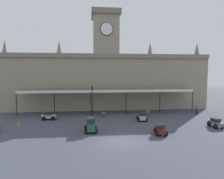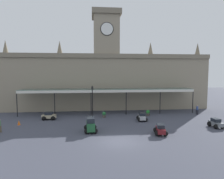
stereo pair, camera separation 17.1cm
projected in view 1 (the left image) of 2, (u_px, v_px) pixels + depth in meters
The scene contains 13 objects.
ground_plane at pixel (120, 142), 20.50m from camera, with size 140.00×140.00×0.00m, color #404350.
station_building at pixel (106, 78), 39.24m from camera, with size 39.91×5.63×18.96m.
entrance_canopy at pixel (108, 90), 34.51m from camera, with size 30.13×3.26×4.34m.
car_beige_sedan at pixel (49, 117), 30.01m from camera, with size 2.05×1.52×1.19m.
car_grey_sedan at pixel (216, 123), 25.88m from camera, with size 1.59×2.09×1.19m.
car_silver_sedan at pixel (142, 117), 29.46m from camera, with size 1.65×2.13×1.19m.
car_maroon_sedan at pixel (161, 130), 22.91m from camera, with size 1.76×2.18×1.19m.
car_green_van at pixel (91, 125), 23.90m from camera, with size 1.70×2.46×1.77m.
pedestrian_crossing_forecourt at pixel (197, 109), 33.82m from camera, with size 0.36×0.34×1.67m.
victorian_lamppost at pixel (92, 99), 29.72m from camera, with size 0.30×0.30×5.22m.
traffic_cone at pixel (19, 123), 26.95m from camera, with size 0.40×0.40×0.63m, color orange.
planter_forecourt_centre at pixel (104, 115), 31.45m from camera, with size 0.60×0.60×0.96m.
planter_near_kerb at pixel (148, 113), 32.84m from camera, with size 0.60×0.60×0.96m.
Camera 1 is at (-2.90, -19.77, 7.17)m, focal length 31.56 mm.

